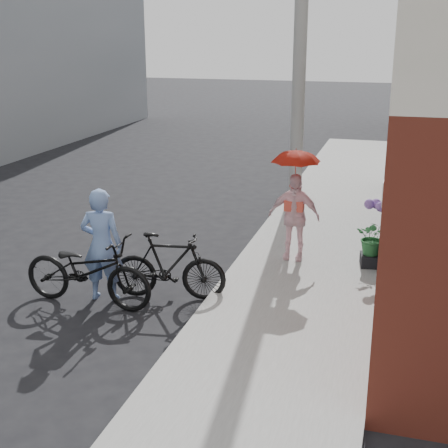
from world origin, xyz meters
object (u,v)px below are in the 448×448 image
at_px(bike_left, 87,270).
at_px(bike_right, 169,266).
at_px(planter, 372,260).
at_px(utility_pole, 300,38).
at_px(kimono_woman, 294,217).
at_px(officer, 102,245).

relative_size(bike_left, bike_right, 1.19).
bearing_deg(planter, utility_pole, 116.37).
bearing_deg(bike_right, bike_left, 108.19).
relative_size(kimono_woman, planter, 4.02).
bearing_deg(officer, kimono_woman, -145.78).
bearing_deg(kimono_woman, bike_left, -136.67).
relative_size(officer, bike_left, 0.84).
relative_size(officer, bike_right, 1.00).
distance_m(bike_left, planter, 4.38).
distance_m(officer, bike_right, 0.98).
distance_m(utility_pole, kimono_woman, 4.72).
bearing_deg(bike_left, utility_pole, -13.67).
bearing_deg(utility_pole, officer, -105.91).
bearing_deg(officer, bike_right, -170.13).
bearing_deg(utility_pole, kimono_woman, -80.49).
distance_m(officer, kimono_woman, 3.12).
relative_size(bike_right, planter, 4.65).
xyz_separation_m(bike_left, planter, (3.70, 2.32, -0.29)).
xyz_separation_m(officer, bike_left, (-0.12, -0.24, -0.30)).
relative_size(bike_right, kimono_woman, 1.16).
xyz_separation_m(utility_pole, officer, (-1.69, -5.91, -2.69)).
height_order(bike_left, kimono_woman, kimono_woman).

